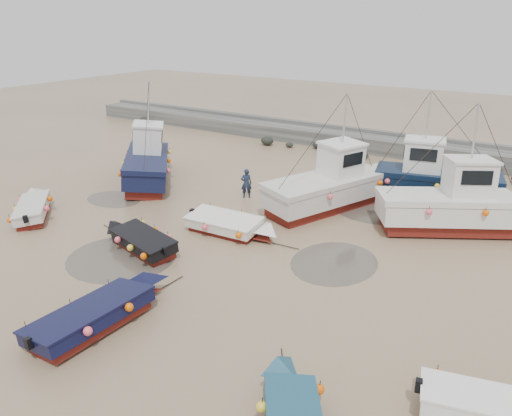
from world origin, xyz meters
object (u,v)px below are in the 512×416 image
(dinghy_5, at_px, (231,223))
(cabin_boat_1, at_px, (333,184))
(cabin_boat_0, at_px, (145,161))
(cabin_boat_3, at_px, (460,205))
(cabin_boat_2, at_px, (426,179))
(dinghy_1, at_px, (100,311))
(dinghy_0, at_px, (34,206))
(person, at_px, (246,198))
(dinghy_4, at_px, (140,238))
(dinghy_2, at_px, (290,412))

(dinghy_5, relative_size, cabin_boat_1, 0.59)
(cabin_boat_0, relative_size, cabin_boat_3, 0.94)
(cabin_boat_2, xyz_separation_m, cabin_boat_3, (2.53, -3.26, 0.00))
(cabin_boat_0, xyz_separation_m, cabin_boat_1, (12.06, 2.08, -0.01))
(cabin_boat_0, bearing_deg, dinghy_1, -92.40)
(dinghy_0, height_order, cabin_boat_3, cabin_boat_3)
(cabin_boat_3, bearing_deg, person, -111.68)
(cabin_boat_1, height_order, cabin_boat_2, same)
(dinghy_4, xyz_separation_m, cabin_boat_0, (-6.94, 7.54, 0.79))
(dinghy_1, bearing_deg, cabin_boat_0, 131.33)
(dinghy_1, distance_m, cabin_boat_0, 16.19)
(dinghy_2, xyz_separation_m, cabin_boat_1, (-5.78, 15.33, 0.77))
(cabin_boat_1, relative_size, person, 5.79)
(cabin_boat_3, bearing_deg, dinghy_0, -92.59)
(dinghy_4, xyz_separation_m, cabin_boat_2, (9.18, 13.19, 0.80))
(cabin_boat_2, height_order, person, cabin_boat_2)
(dinghy_0, height_order, cabin_boat_1, cabin_boat_1)
(dinghy_5, distance_m, cabin_boat_3, 11.22)
(dinghy_0, distance_m, dinghy_4, 7.69)
(person, bearing_deg, cabin_boat_1, 157.54)
(dinghy_5, relative_size, cabin_boat_0, 0.70)
(dinghy_0, height_order, cabin_boat_2, cabin_boat_2)
(dinghy_5, distance_m, cabin_boat_0, 10.28)
(cabin_boat_0, xyz_separation_m, person, (7.22, 0.75, -1.34))
(cabin_boat_1, bearing_deg, dinghy_0, -121.52)
(dinghy_0, relative_size, dinghy_5, 0.84)
(person, bearing_deg, dinghy_0, 8.52)
(dinghy_4, bearing_deg, cabin_boat_3, -35.02)
(cabin_boat_0, distance_m, cabin_boat_1, 12.24)
(dinghy_0, xyz_separation_m, cabin_boat_0, (0.76, 7.60, 0.79))
(dinghy_1, relative_size, cabin_boat_2, 0.69)
(dinghy_4, height_order, cabin_boat_2, cabin_boat_2)
(cabin_boat_0, bearing_deg, dinghy_5, -63.89)
(dinghy_5, bearing_deg, dinghy_4, -37.97)
(dinghy_4, height_order, person, dinghy_4)
(cabin_boat_3, distance_m, person, 11.63)
(dinghy_1, xyz_separation_m, cabin_boat_3, (8.55, 15.01, 0.82))
(dinghy_2, relative_size, dinghy_5, 0.78)
(dinghy_0, bearing_deg, person, -1.41)
(dinghy_0, distance_m, person, 11.56)
(cabin_boat_1, bearing_deg, dinghy_4, -96.61)
(dinghy_1, bearing_deg, cabin_boat_2, 74.44)
(dinghy_4, bearing_deg, dinghy_1, -133.42)
(cabin_boat_3, bearing_deg, dinghy_5, -85.17)
(dinghy_0, height_order, cabin_boat_0, cabin_boat_0)
(dinghy_0, height_order, person, dinghy_0)
(dinghy_0, xyz_separation_m, cabin_boat_1, (12.82, 9.67, 0.78))
(cabin_boat_2, height_order, cabin_boat_3, same)
(dinghy_1, relative_size, person, 3.83)
(cabin_boat_0, bearing_deg, dinghy_2, -77.64)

